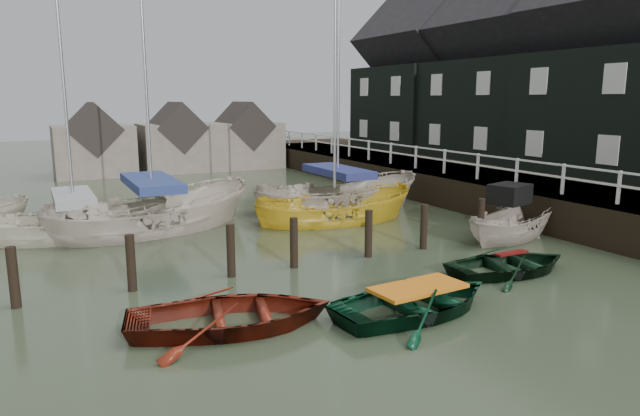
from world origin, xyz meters
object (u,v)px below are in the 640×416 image
sailboat_a (76,236)px  sailboat_c (334,221)px  rowboat_green (417,313)px  sailboat_b (154,229)px  rowboat_red (232,328)px  sailboat_d (338,208)px  rowboat_dkgreen (510,273)px  motorboat (511,236)px

sailboat_a → sailboat_c: 9.06m
rowboat_green → sailboat_b: 11.20m
rowboat_red → sailboat_d: size_ratio=0.36×
sailboat_a → sailboat_d: (10.16, 0.38, -0.00)m
rowboat_green → sailboat_a: (-6.08, 10.66, 0.06)m
rowboat_green → sailboat_d: sailboat_d is taller
rowboat_green → sailboat_b: sailboat_b is taller
rowboat_red → rowboat_dkgreen: 7.84m
rowboat_red → sailboat_c: sailboat_c is taller
sailboat_a → sailboat_c: size_ratio=0.94×
motorboat → sailboat_c: sailboat_c is taller
motorboat → sailboat_b: bearing=41.1°
rowboat_red → sailboat_c: size_ratio=0.38×
sailboat_c → sailboat_b: bearing=83.5°
sailboat_a → rowboat_green: bearing=-141.6°
rowboat_green → sailboat_d: size_ratio=0.34×
motorboat → sailboat_b: 12.29m
sailboat_d → rowboat_dkgreen: bearing=-172.0°
rowboat_dkgreen → motorboat: size_ratio=0.76×
sailboat_b → sailboat_c: bearing=-116.8°
rowboat_red → sailboat_a: sailboat_a is taller
motorboat → rowboat_green: bearing=103.9°
sailboat_a → motorboat: bearing=-108.2°
motorboat → sailboat_a: 14.52m
rowboat_dkgreen → sailboat_a: size_ratio=0.35×
sailboat_a → sailboat_c: bearing=-91.7°
motorboat → sailboat_d: size_ratio=0.41×
sailboat_d → rowboat_green: bearing=168.2°
rowboat_dkgreen → sailboat_b: sailboat_b is taller
rowboat_green → motorboat: (6.87, 4.08, 0.09)m
rowboat_red → sailboat_b: size_ratio=0.37×
rowboat_green → sailboat_a: sailboat_a is taller
rowboat_red → sailboat_d: 12.76m
rowboat_red → motorboat: (10.72, 3.04, 0.09)m
sailboat_c → sailboat_d: bearing=-24.2°
sailboat_c → sailboat_d: (1.25, 2.01, 0.05)m
motorboat → sailboat_c: 6.38m
sailboat_c → rowboat_green: bearing=170.1°
rowboat_dkgreen → sailboat_c: bearing=13.1°
rowboat_dkgreen → sailboat_a: (-10.06, 9.41, 0.06)m
sailboat_a → sailboat_d: sailboat_d is taller
motorboat → rowboat_dkgreen: bearing=117.6°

